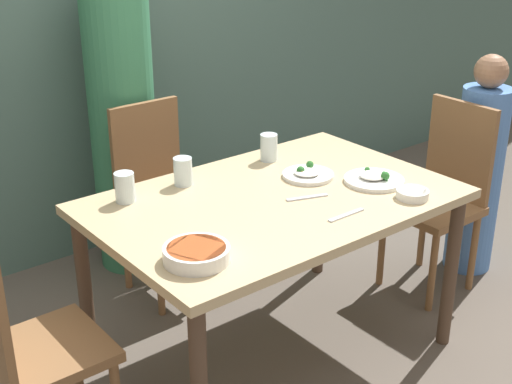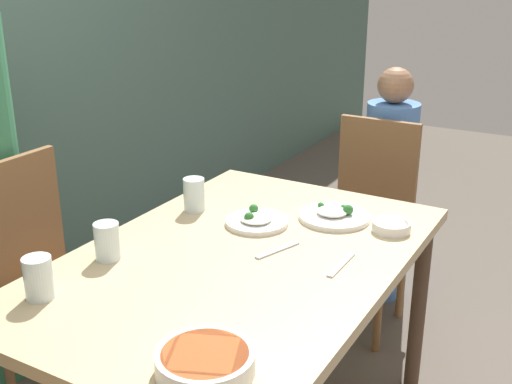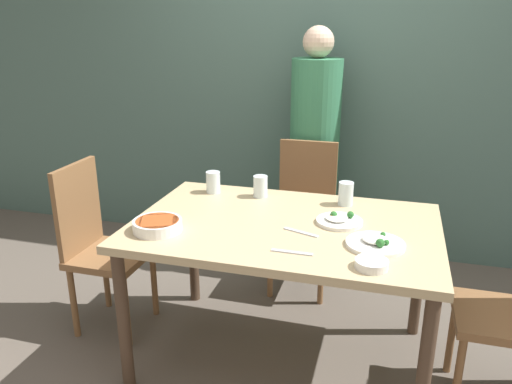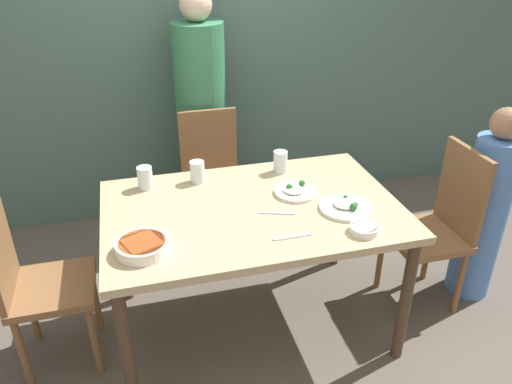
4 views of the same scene
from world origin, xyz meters
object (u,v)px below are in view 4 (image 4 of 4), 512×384
(glass_water_tall, at_px, (197,172))
(person_adult, at_px, (202,126))
(chair_adult_spot, at_px, (213,180))
(bowl_curry, at_px, (142,246))
(person_child, at_px, (484,213))
(chair_child_spot, at_px, (439,224))
(plate_rice_adult, at_px, (295,191))

(glass_water_tall, bearing_deg, person_adult, 78.73)
(chair_adult_spot, bearing_deg, bowl_curry, -114.86)
(person_adult, xyz_separation_m, glass_water_tall, (-0.16, -0.82, 0.06))
(chair_adult_spot, xyz_separation_m, person_adult, (0.00, 0.34, 0.26))
(person_adult, relative_size, person_child, 1.42)
(chair_child_spot, distance_m, person_adult, 1.68)
(chair_adult_spot, xyz_separation_m, chair_child_spot, (1.14, -0.87, 0.00))
(chair_child_spot, relative_size, glass_water_tall, 8.04)
(chair_adult_spot, distance_m, chair_child_spot, 1.43)
(person_child, xyz_separation_m, glass_water_tall, (-1.59, 0.39, 0.29))
(bowl_curry, height_order, glass_water_tall, glass_water_tall)
(chair_adult_spot, bearing_deg, plate_rice_adult, -67.80)
(chair_child_spot, height_order, bowl_curry, chair_child_spot)
(chair_adult_spot, bearing_deg, person_adult, 90.00)
(plate_rice_adult, bearing_deg, bowl_curry, -158.02)
(chair_adult_spot, height_order, person_adult, person_adult)
(bowl_curry, distance_m, plate_rice_adult, 0.87)
(plate_rice_adult, bearing_deg, person_child, -6.09)
(person_adult, bearing_deg, bowl_curry, -109.45)
(plate_rice_adult, bearing_deg, chair_adult_spot, 112.20)
(person_adult, relative_size, glass_water_tall, 13.93)
(person_child, height_order, bowl_curry, person_child)
(chair_adult_spot, distance_m, plate_rice_adult, 0.86)
(chair_adult_spot, relative_size, glass_water_tall, 8.04)
(chair_adult_spot, xyz_separation_m, person_child, (1.43, -0.87, 0.03))
(chair_child_spot, xyz_separation_m, person_adult, (-1.14, 1.21, 0.26))
(glass_water_tall, bearing_deg, chair_adult_spot, 71.34)
(person_adult, distance_m, bowl_curry, 1.51)
(chair_child_spot, bearing_deg, glass_water_tall, -106.64)
(person_adult, relative_size, bowl_curry, 7.30)
(person_adult, bearing_deg, chair_adult_spot, -90.00)
(chair_adult_spot, relative_size, person_adult, 0.58)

